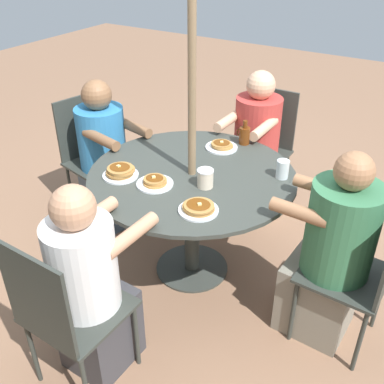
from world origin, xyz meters
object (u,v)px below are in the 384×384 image
Objects in this scene: patio_chair_west at (63,311)px; drinking_glass_a at (283,169)px; patio_chair_south at (92,151)px; pancake_plate_c at (222,146)px; patio_table at (192,190)px; syrup_bottle at (244,135)px; pancake_plate_b at (199,208)px; diner_east at (254,151)px; coffee_cup at (205,178)px; patio_chair_east at (264,142)px; patio_chair_north at (365,269)px; pancake_plate_d at (120,172)px; pancake_plate_a at (155,182)px; diner_west at (91,290)px; diner_north at (330,257)px; diner_south at (106,160)px.

patio_chair_west reaches higher than drinking_glass_a.
patio_chair_south is 4.38× the size of pancake_plate_c.
syrup_bottle reaches higher than patio_table.
pancake_plate_b is at bearing 126.63° from patio_table.
coffee_cup is (-0.13, 0.98, 0.28)m from diner_east.
diner_east is at bearing -90.64° from patio_table.
patio_chair_east is at bearing -90.00° from diner_east.
patio_chair_north is 1.44m from pancake_plate_d.
pancake_plate_a is at bearing 96.94° from patio_chair_west.
pancake_plate_d is at bearing 30.90° from drinking_glass_a.
syrup_bottle reaches higher than drinking_glass_a.
patio_chair_east is 4.38× the size of pancake_plate_c.
pancake_plate_a is at bearing 64.46° from patio_table.
diner_west is 5.22× the size of pancake_plate_a.
patio_chair_south is 4.38× the size of pancake_plate_a.
coffee_cup is (-0.25, -0.14, 0.04)m from pancake_plate_a.
syrup_bottle is at bearing -98.64° from patio_table.
pancake_plate_d is 1.29× the size of syrup_bottle.
diner_north is 1.03m from syrup_bottle.
diner_west is at bearing 64.51° from pancake_plate_b.
drinking_glass_a is at bearing 162.18° from pancake_plate_c.
patio_chair_west is at bearing 50.29° from patio_chair_south.
patio_chair_west is at bearing 110.76° from pancake_plate_d.
patio_chair_east is 0.84× the size of diner_west.
diner_east is (1.05, -0.94, -0.01)m from patio_chair_north.
diner_west reaches higher than pancake_plate_b.
syrup_bottle is (0.98, -0.58, 0.28)m from patio_chair_north.
patio_chair_east is 1.00× the size of patio_chair_west.
pancake_plate_b is (-1.28, 0.55, 0.24)m from patio_chair_south.
coffee_cup is at bearing -151.78° from pancake_plate_a.
diner_east is 1.03× the size of diner_west.
syrup_bottle reaches higher than pancake_plate_c.
coffee_cup is (0.74, 0.05, 0.28)m from diner_north.
diner_north is 1.23× the size of patio_chair_east.
patio_chair_east is 4.38× the size of pancake_plate_a.
diner_north reaches higher than diner_west.
patio_chair_south is 1.06m from pancake_plate_a.
diner_east is 1.77m from diner_west.
patio_chair_north is 1.19m from pancake_plate_c.
pancake_plate_b is at bearing 78.99° from patio_chair_south.
diner_north is at bearing 94.76° from diner_south.
diner_west is at bearing 88.34° from patio_table.
pancake_plate_d is 0.89m from syrup_bottle.
pancake_plate_a is at bearing 76.36° from patio_chair_south.
coffee_cup is at bearing 96.49° from diner_north.
patio_chair_east is (1.05, -1.12, 0.00)m from patio_chair_north.
patio_table is at bearing 90.00° from diner_west.
patio_chair_north is 0.82× the size of diner_east.
diner_south reaches higher than patio_chair_south.
diner_north is at bearing 128.94° from patio_chair_east.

